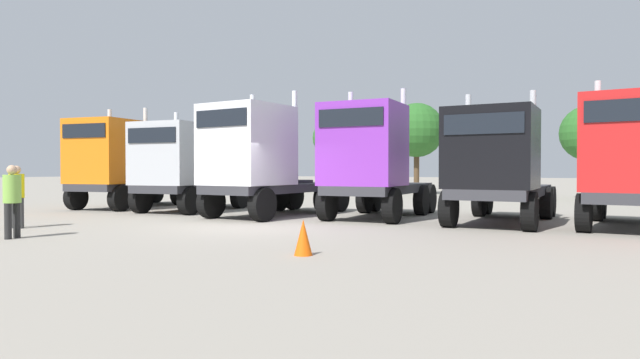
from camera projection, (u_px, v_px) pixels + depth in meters
name	position (u px, v px, depth m)	size (l,w,h in m)	color
ground	(257.00, 228.00, 15.52)	(200.00, 200.00, 0.00)	gray
semi_truck_orange	(117.00, 163.00, 22.98)	(3.27, 6.68, 4.31)	#333338
semi_truck_silver	(183.00, 166.00, 21.28)	(3.01, 6.14, 4.03)	#333338
semi_truck_white	(258.00, 159.00, 18.82)	(3.09, 6.38, 4.43)	#333338
semi_truck_purple	(370.00, 161.00, 18.00)	(2.68, 5.91, 4.37)	#333338
semi_truck_black	(497.00, 166.00, 16.16)	(2.75, 6.51, 4.02)	#333338
semi_truck_red	(634.00, 161.00, 14.70)	(3.07, 6.25, 4.25)	#333338
visitor_in_hivis	(17.00, 192.00, 15.35)	(0.47, 0.47, 1.78)	#363636
visitor_with_camera	(12.00, 196.00, 13.07)	(0.49, 0.49, 1.78)	#242424
traffic_cone_near	(303.00, 237.00, 10.52)	(0.36, 0.36, 0.70)	#F2590C
oak_far_left	(333.00, 138.00, 39.64)	(3.01, 3.01, 5.48)	#4C3823
oak_far_centre	(417.00, 130.00, 35.74)	(3.58, 3.58, 6.05)	#4C3823
oak_far_right	(589.00, 133.00, 29.99)	(3.07, 3.07, 5.23)	#4C3823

